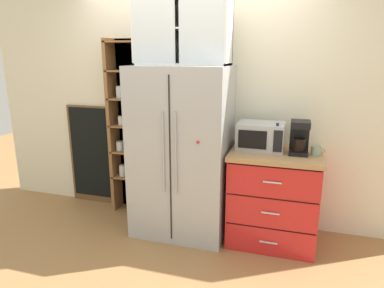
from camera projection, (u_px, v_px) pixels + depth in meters
ground_plane at (183, 227)px, 3.67m from camera, size 10.66×10.66×0.00m
wall_back_cream at (194, 104)px, 3.72m from camera, size 4.97×0.10×2.55m
refrigerator at (183, 151)px, 3.45m from camera, size 0.94×0.74×1.71m
pantry_shelf_column at (131, 127)px, 3.89m from camera, size 0.47×0.25×1.98m
counter_cabinet at (273, 196)px, 3.33m from camera, size 0.85×0.68×0.92m
microwave at (261, 136)px, 3.26m from camera, size 0.44×0.33×0.26m
coffee_maker at (299, 137)px, 3.12m from camera, size 0.17×0.20×0.31m
mug_red at (276, 148)px, 3.18m from camera, size 0.11×0.07×0.08m
mug_sage at (316, 151)px, 3.08m from camera, size 0.12×0.09×0.09m
bottle_amber at (277, 140)px, 3.18m from camera, size 0.06×0.06×0.26m
bottle_cobalt at (277, 140)px, 3.12m from camera, size 0.06×0.06×0.29m
upper_cabinet at (183, 29)px, 3.19m from camera, size 0.90×0.32×0.66m
chalkboard_menu at (92, 155)px, 4.18m from camera, size 0.60×0.04×1.21m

